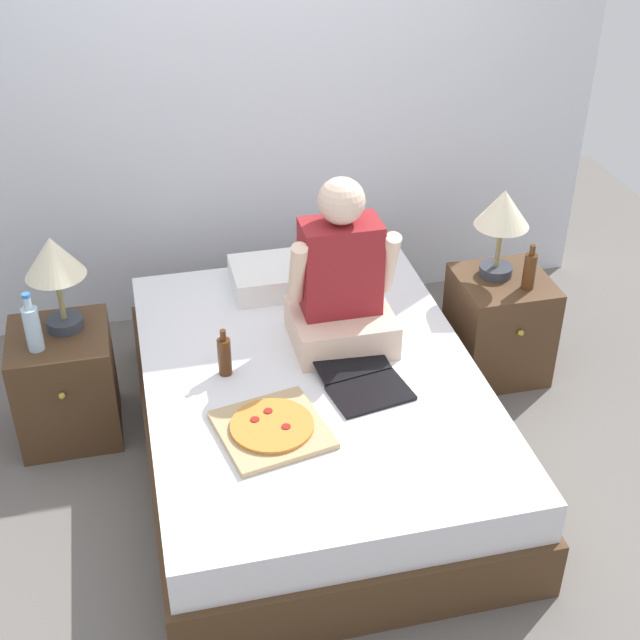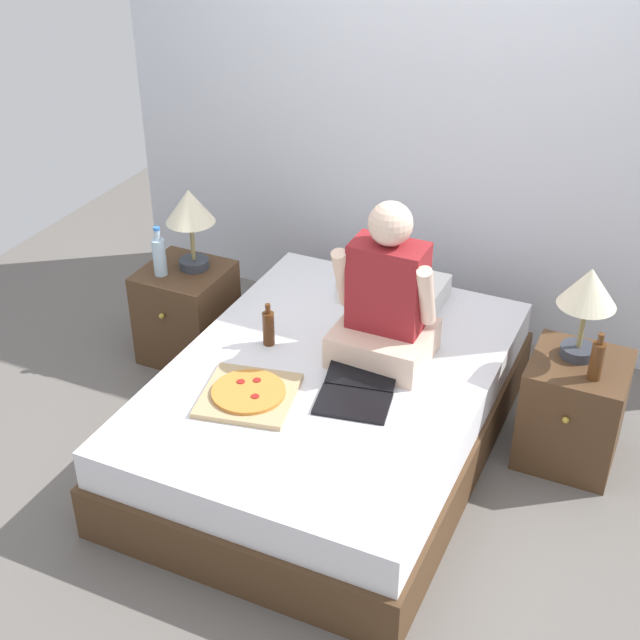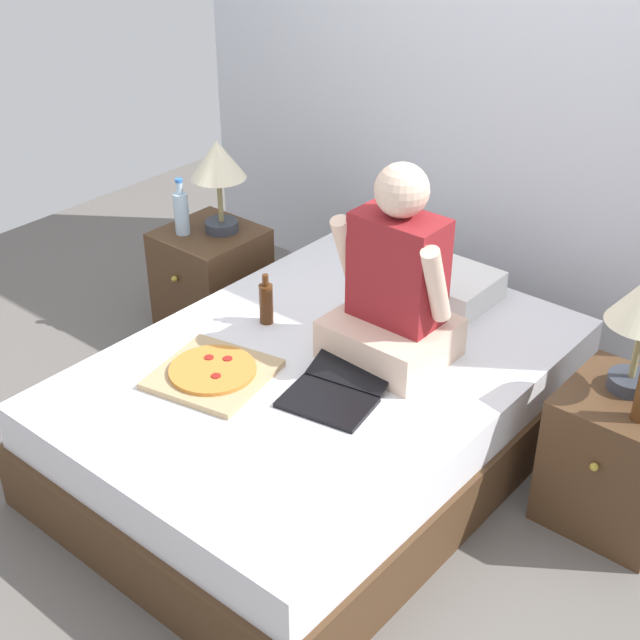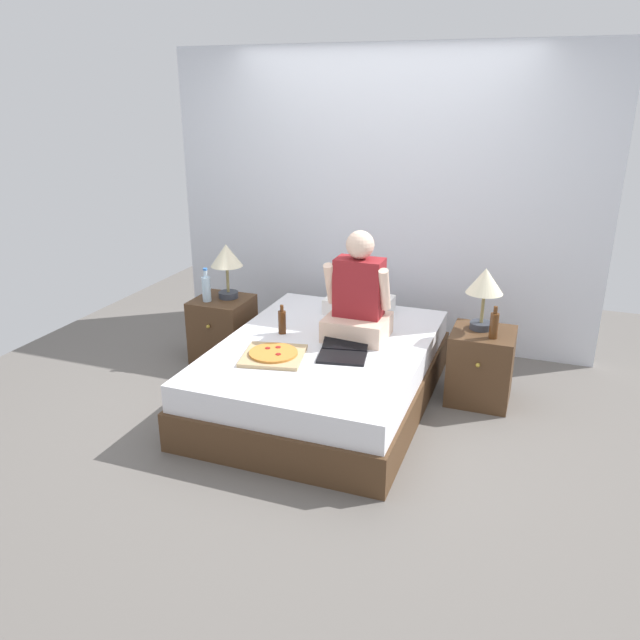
% 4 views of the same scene
% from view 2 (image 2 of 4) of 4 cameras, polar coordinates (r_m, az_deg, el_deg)
% --- Properties ---
extents(ground_plane, '(5.75, 5.75, 0.00)m').
position_cam_2_polar(ground_plane, '(4.39, 0.64, -8.05)').
color(ground_plane, '#66605B').
extents(wall_back, '(3.75, 0.12, 2.50)m').
position_cam_2_polar(wall_back, '(4.92, 7.47, 12.94)').
color(wall_back, silver).
rests_on(wall_back, ground).
extents(bed, '(1.46, 2.02, 0.45)m').
position_cam_2_polar(bed, '(4.25, 0.66, -5.73)').
color(bed, '#4C331E').
rests_on(bed, ground).
extents(nightstand_left, '(0.44, 0.47, 0.53)m').
position_cam_2_polar(nightstand_left, '(4.96, -8.50, 0.48)').
color(nightstand_left, '#4C331E').
rests_on(nightstand_left, ground).
extents(lamp_on_left_nightstand, '(0.26, 0.26, 0.45)m').
position_cam_2_polar(lamp_on_left_nightstand, '(4.70, -8.33, 6.86)').
color(lamp_on_left_nightstand, '#333842').
rests_on(lamp_on_left_nightstand, nightstand_left).
extents(water_bottle, '(0.07, 0.07, 0.28)m').
position_cam_2_polar(water_bottle, '(4.75, -10.25, 4.08)').
color(water_bottle, silver).
rests_on(water_bottle, nightstand_left).
extents(nightstand_right, '(0.44, 0.47, 0.53)m').
position_cam_2_polar(nightstand_right, '(4.34, 15.87, -5.56)').
color(nightstand_right, '#4C331E').
rests_on(nightstand_right, ground).
extents(lamp_on_right_nightstand, '(0.26, 0.26, 0.45)m').
position_cam_2_polar(lamp_on_right_nightstand, '(4.07, 16.78, 1.63)').
color(lamp_on_right_nightstand, '#333842').
rests_on(lamp_on_right_nightstand, nightstand_right).
extents(beer_bottle, '(0.06, 0.06, 0.23)m').
position_cam_2_polar(beer_bottle, '(4.05, 17.29, -2.46)').
color(beer_bottle, '#512D14').
rests_on(beer_bottle, nightstand_right).
extents(pillow, '(0.52, 0.34, 0.12)m').
position_cam_2_polar(pillow, '(4.65, 4.74, 2.00)').
color(pillow, white).
rests_on(pillow, bed).
extents(person_seated, '(0.47, 0.40, 0.78)m').
position_cam_2_polar(person_seated, '(4.07, 4.23, 1.09)').
color(person_seated, beige).
rests_on(person_seated, bed).
extents(laptop, '(0.39, 0.47, 0.07)m').
position_cam_2_polar(laptop, '(3.94, 2.34, -4.66)').
color(laptop, black).
rests_on(laptop, bed).
extents(pizza_box, '(0.47, 0.47, 0.05)m').
position_cam_2_polar(pizza_box, '(3.94, -4.59, -4.75)').
color(pizza_box, tan).
rests_on(pizza_box, bed).
extents(beer_bottle_on_bed, '(0.06, 0.06, 0.22)m').
position_cam_2_polar(beer_bottle_on_bed, '(4.26, -3.32, -0.48)').
color(beer_bottle_on_bed, '#4C2811').
rests_on(beer_bottle_on_bed, bed).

